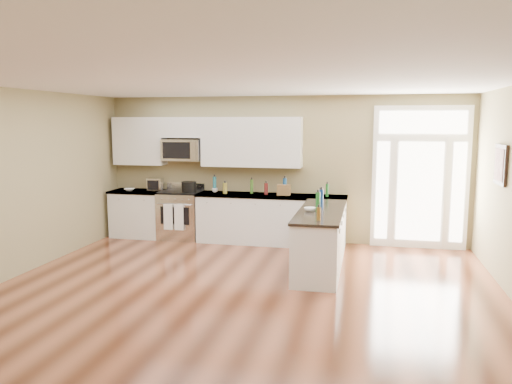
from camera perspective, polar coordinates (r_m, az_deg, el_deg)
ground at (r=6.17m, az=-3.55°, el=-13.96°), size 8.00×8.00×0.00m
room_shell at (r=5.75m, az=-3.70°, el=2.04°), size 8.00×8.00×8.00m
back_cabinet_left at (r=10.38m, az=-13.17°, el=-2.56°), size 1.10×0.66×0.94m
back_cabinet_right at (r=9.53m, az=1.72°, el=-3.30°), size 2.85×0.66×0.94m
peninsula_cabinet at (r=7.98m, az=7.39°, el=-5.62°), size 0.69×2.32×0.94m
upper_cabinet_left at (r=10.36m, az=-13.14°, el=5.69°), size 1.04×0.33×0.95m
upper_cabinet_right at (r=9.58m, az=-0.53°, el=5.73°), size 1.94×0.33×0.95m
upper_cabinet_short at (r=9.98m, az=-8.33°, el=7.32°), size 0.82×0.33×0.40m
microwave at (r=9.96m, az=-8.36°, el=4.78°), size 0.78×0.41×0.42m
entry_door at (r=9.54m, az=18.22°, el=1.57°), size 1.70×0.10×2.60m
wall_art_near at (r=7.93m, az=26.16°, el=2.81°), size 0.05×0.58×0.58m
kitchen_range at (r=10.02m, az=-8.57°, el=-2.59°), size 0.80×0.71×1.08m
stockpot at (r=9.77m, az=-7.67°, el=0.62°), size 0.35×0.35×0.22m
toaster_oven at (r=10.22m, az=-11.42°, el=0.87°), size 0.31×0.25×0.25m
cardboard_box at (r=9.40m, az=3.20°, el=0.25°), size 0.25×0.18×0.20m
bowl_left at (r=10.28m, az=-14.27°, el=0.26°), size 0.22×0.22×0.05m
bowl_peninsula at (r=7.74m, az=6.22°, el=-1.99°), size 0.24×0.24×0.06m
cup_counter at (r=9.77m, az=-4.73°, el=0.21°), size 0.13×0.13×0.09m
counter_bottles at (r=8.81m, az=2.82°, el=-0.05°), size 2.33×2.45×0.32m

